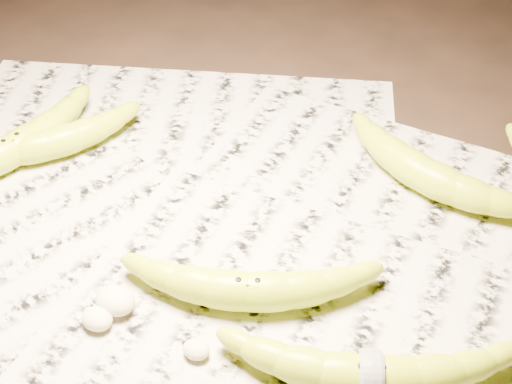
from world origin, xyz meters
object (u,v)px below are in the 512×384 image
at_px(banana_left_b, 48,142).
at_px(banana_upper_a, 426,172).
at_px(banana_center, 248,289).
at_px(banana_taped, 370,374).
at_px(banana_left_a, 12,147).

xyz_separation_m(banana_left_b, banana_upper_a, (0.41, 0.15, 0.00)).
bearing_deg(banana_center, banana_taped, -39.14).
xyz_separation_m(banana_taped, banana_upper_a, (-0.04, 0.27, 0.00)).
bearing_deg(banana_upper_a, banana_left_b, -143.80).
xyz_separation_m(banana_left_a, banana_center, (0.34, -0.06, -0.00)).
bearing_deg(banana_left_b, banana_taped, -66.72).
bearing_deg(banana_left_b, banana_left_a, 173.53).
bearing_deg(banana_left_b, banana_upper_a, -31.18).
distance_m(banana_left_a, banana_center, 0.35).
xyz_separation_m(banana_left_a, banana_left_b, (0.03, 0.03, -0.00)).
height_order(banana_taped, banana_upper_a, banana_upper_a).
distance_m(banana_left_b, banana_taped, 0.46).
bearing_deg(banana_left_b, banana_center, -67.15).
bearing_deg(banana_center, banana_left_b, 139.43).
bearing_deg(banana_left_a, banana_left_b, -30.45).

